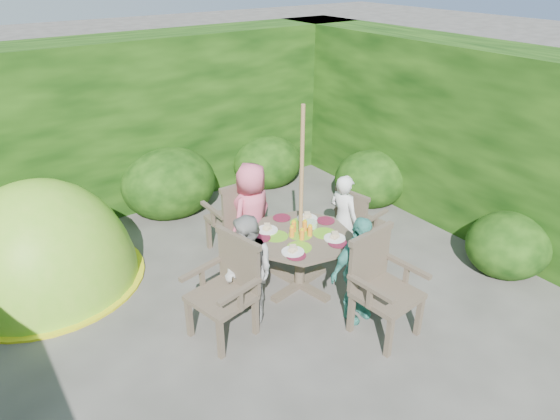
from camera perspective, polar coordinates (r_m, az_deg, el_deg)
ground at (r=5.23m, az=-2.81°, el=-15.25°), size 60.00×60.00×0.00m
hedge_enclosure at (r=5.53m, az=-10.60°, el=2.42°), size 9.00×9.00×2.50m
patio_table at (r=5.70m, az=2.35°, el=-3.79°), size 1.41×1.41×0.84m
parasol_pole at (r=5.46m, az=2.43°, el=0.77°), size 0.05×0.05×2.20m
garden_chair_right at (r=6.52m, az=8.79°, el=-1.12°), size 0.55×0.60×0.88m
garden_chair_left at (r=5.09m, az=-6.02°, el=-8.72°), size 0.67×0.72×1.03m
garden_chair_back at (r=6.39m, az=-5.06°, el=-0.69°), size 0.62×0.56×1.03m
garden_chair_front at (r=5.18m, az=11.45°, el=-8.28°), size 0.68×0.62×1.05m
child_right at (r=6.25m, az=7.24°, el=-1.08°), size 0.33×0.46×1.18m
child_left at (r=5.21m, az=-3.60°, el=-6.91°), size 0.55×0.66×1.22m
child_back at (r=6.15m, az=-3.21°, el=-0.52°), size 0.75×0.60×1.34m
child_front at (r=5.28m, az=8.84°, el=-6.75°), size 0.71×0.30×1.21m
dome_tent at (r=6.71m, az=-24.78°, el=-7.38°), size 2.50×2.50×2.56m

